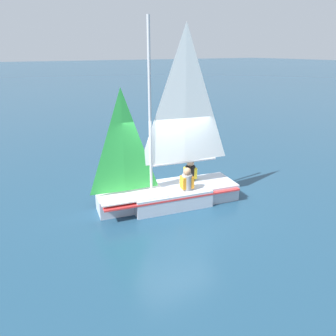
# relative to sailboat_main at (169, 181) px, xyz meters

# --- Properties ---
(ground_plane) EXTENTS (260.00, 260.00, 0.00)m
(ground_plane) POSITION_rel_sailboat_main_xyz_m (-0.04, 0.01, -0.69)
(ground_plane) COLOR navy
(sailboat_main) EXTENTS (4.23, 2.07, 5.07)m
(sailboat_main) POSITION_rel_sailboat_main_xyz_m (0.00, 0.00, 0.00)
(sailboat_main) COLOR #B2BCCC
(sailboat_main) RESTS_ON ground_plane
(sailor_helm) EXTENTS (0.38, 0.35, 1.16)m
(sailor_helm) POSITION_rel_sailboat_main_xyz_m (0.35, -0.40, -0.07)
(sailor_helm) COLOR black
(sailor_helm) RESTS_ON ground_plane
(sailor_crew) EXTENTS (0.38, 0.35, 1.16)m
(sailor_crew) POSITION_rel_sailboat_main_xyz_m (0.84, 0.16, -0.07)
(sailor_crew) COLOR black
(sailor_crew) RESTS_ON ground_plane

